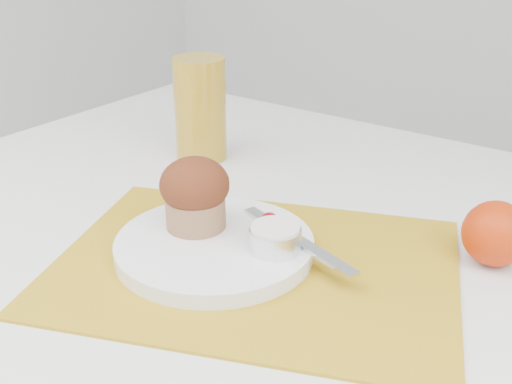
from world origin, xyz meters
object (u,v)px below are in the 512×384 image
Objects in this scene: plate at (214,246)px; juice_glass at (200,109)px; muffin at (195,193)px; orange at (496,234)px.

juice_glass is (-0.21, 0.23, 0.07)m from plate.
juice_glass is 0.27m from muffin.
juice_glass is (-0.47, 0.06, 0.04)m from orange.
plate is at bearing -47.32° from juice_glass.
plate is 0.06m from muffin.
muffin is (-0.04, 0.01, 0.05)m from plate.
juice_glass is 1.86× the size of muffin.
plate is at bearing -146.87° from orange.
plate is 0.31m from orange.
orange is at bearing 27.83° from muffin.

